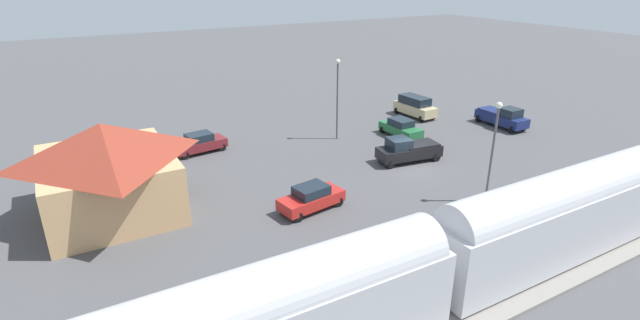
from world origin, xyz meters
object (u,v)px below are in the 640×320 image
pedestrian_on_platform (487,205)px  passenger_train (438,258)px  sedan_green (401,128)px  suv_tan (415,106)px  pickup_black (408,150)px  sedan_red (311,198)px  light_pole_lot_center (337,90)px  light_pole_near_platform (494,140)px  sedan_maroon (200,143)px  pickup_navy (502,117)px  station_building (107,167)px

pedestrian_on_platform → passenger_train: bearing=118.3°
sedan_green → suv_tan: (4.54, -5.55, 0.27)m
pickup_black → sedan_red: bearing=107.7°
passenger_train → pedestrian_on_platform: (4.61, -8.56, -1.58)m
suv_tan → light_pole_lot_center: 11.94m
sedan_red → light_pole_near_platform: (-4.89, -11.14, 3.64)m
sedan_maroon → light_pole_lot_center: light_pole_lot_center is taller
suv_tan → pickup_navy: size_ratio=0.92×
pickup_navy → light_pole_near_platform: 18.45m
pedestrian_on_platform → sedan_maroon: pedestrian_on_platform is taller
pedestrian_on_platform → sedan_maroon: bearing=29.5°
pickup_black → light_pole_near_platform: light_pole_near_platform is taller
pedestrian_on_platform → light_pole_lot_center: bearing=-0.8°
pickup_black → pickup_navy: bearing=-79.6°
station_building → sedan_red: size_ratio=2.07×
passenger_train → suv_tan: bearing=-38.6°
pedestrian_on_platform → sedan_maroon: (21.26, 12.05, -0.40)m
pickup_navy → light_pole_near_platform: (-11.06, 14.35, 3.49)m
light_pole_near_platform → passenger_train: bearing=121.7°
pickup_black → light_pole_near_platform: 9.13m
passenger_train → suv_tan: size_ratio=6.76×
pedestrian_on_platform → pickup_black: bearing=-12.8°
passenger_train → pickup_black: bearing=-35.8°
pedestrian_on_platform → light_pole_near_platform: 4.61m
station_building → light_pole_lot_center: light_pole_lot_center is taller
pickup_navy → pickup_black: bearing=100.4°
sedan_red → sedan_maroon: (14.18, 3.34, 0.00)m
sedan_green → sedan_maroon: bearing=73.5°
station_building → suv_tan: bearing=-77.4°
pickup_black → suv_tan: size_ratio=1.12×
sedan_red → light_pole_lot_center: size_ratio=0.63×
suv_tan → light_pole_near_platform: size_ratio=0.71×
light_pole_near_platform → light_pole_lot_center: bearing=7.6°
passenger_train → station_building: size_ratio=3.46×
passenger_train → light_pole_lot_center: (23.02, -8.82, 1.89)m
pedestrian_on_platform → light_pole_near_platform: light_pole_near_platform is taller
sedan_maroon → pickup_navy: pickup_navy is taller
pedestrian_on_platform → light_pole_lot_center: (18.42, -0.26, 3.47)m
passenger_train → pickup_navy: 31.06m
sedan_maroon → light_pole_near_platform: light_pole_near_platform is taller
sedan_red → pedestrian_on_platform: bearing=-129.1°
sedan_maroon → light_pole_near_platform: 24.22m
station_building → sedan_red: 13.32m
pedestrian_on_platform → pickup_black: 10.90m
suv_tan → pickup_navy: suv_tan is taller
pedestrian_on_platform → light_pole_near_platform: (2.19, -2.44, 3.24)m
sedan_green → pedestrian_on_platform: bearing=159.7°
sedan_green → pickup_black: pickup_black is taller
sedan_green → light_pole_near_platform: light_pole_near_platform is taller
sedan_red → passenger_train: bearing=-179.3°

